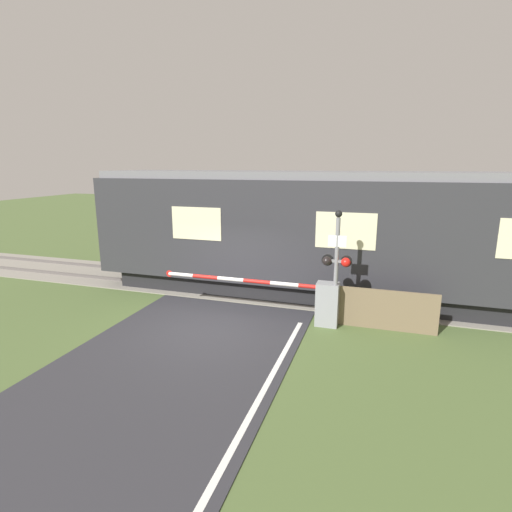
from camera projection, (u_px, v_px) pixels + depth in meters
ground_plane at (210, 327)px, 10.82m from camera, size 80.00×80.00×0.00m
track_bed at (252, 288)px, 14.20m from camera, size 36.00×3.20×0.13m
train at (349, 235)px, 12.76m from camera, size 16.97×2.95×4.10m
crossing_barrier at (313, 300)px, 10.94m from camera, size 5.21×0.44×1.20m
signal_post at (336, 263)px, 10.38m from camera, size 0.79×0.26×3.18m
roadside_fence at (386, 310)px, 10.56m from camera, size 2.63×0.06×1.10m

